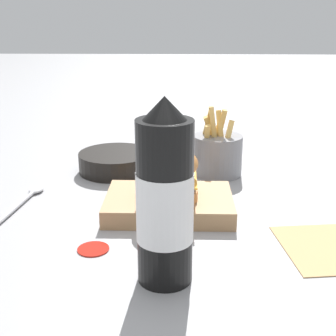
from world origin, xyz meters
TOP-DOWN VIEW (x-y plane):
  - ground_plane at (0.00, 0.00)m, footprint 6.00×6.00m
  - serving_board at (-0.02, 0.03)m, footprint 0.22×0.15m
  - burger at (-0.02, 0.02)m, footprint 0.10×0.10m
  - ketchup_bottle at (-0.02, -0.18)m, footprint 0.07×0.07m
  - fries_basket at (0.08, 0.23)m, footprint 0.10×0.10m
  - side_bowl at (-0.14, 0.25)m, footprint 0.16×0.16m
  - spoon at (-0.28, 0.09)m, footprint 0.04×0.17m
  - ketchup_puddle at (-0.13, -0.10)m, footprint 0.05×0.05m
  - parchment_square at (0.23, -0.09)m, footprint 0.17×0.17m

SIDE VIEW (x-z plane):
  - ground_plane at x=0.00m, z-range 0.00..0.00m
  - parchment_square at x=0.23m, z-range 0.00..0.00m
  - ketchup_puddle at x=-0.13m, z-range 0.00..0.00m
  - spoon at x=-0.28m, z-range 0.00..0.01m
  - serving_board at x=-0.02m, z-range 0.00..0.03m
  - side_bowl at x=-0.14m, z-range 0.00..0.04m
  - fries_basket at x=0.08m, z-range -0.03..0.12m
  - burger at x=-0.02m, z-range 0.03..0.12m
  - ketchup_bottle at x=-0.02m, z-range -0.01..0.23m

